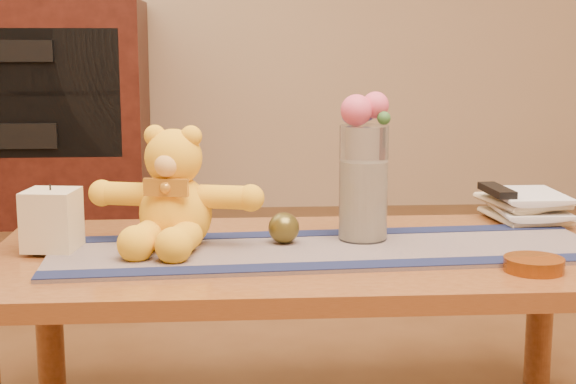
{
  "coord_description": "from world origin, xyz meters",
  "views": [
    {
      "loc": [
        -0.17,
        -1.79,
        0.9
      ],
      "look_at": [
        -0.05,
        0.0,
        0.58
      ],
      "focal_mm": 52.45,
      "sensor_mm": 36.0,
      "label": 1
    }
  ],
  "objects": [
    {
      "name": "potpourri_fill",
      "position": [
        0.12,
        0.06,
        0.55
      ],
      "size": [
        0.09,
        0.09,
        0.18
      ],
      "primitive_type": "cylinder",
      "color": "beige",
      "rests_on": "glass_vase"
    },
    {
      "name": "stereo_lower",
      "position": [
        -1.2,
        2.35,
        0.46
      ],
      "size": [
        0.42,
        0.28,
        0.12
      ],
      "primitive_type": "cube",
      "color": "black",
      "rests_on": "media_cabinet"
    },
    {
      "name": "book_lower",
      "position": [
        0.5,
        0.24,
        0.48
      ],
      "size": [
        0.17,
        0.23,
        0.02
      ],
      "primitive_type": "imported",
      "rotation": [
        0.0,
        0.0,
        -0.04
      ],
      "color": "beige",
      "rests_on": "book_bottom"
    },
    {
      "name": "coffee_table_top",
      "position": [
        0.0,
        0.0,
        0.43
      ],
      "size": [
        1.4,
        0.7,
        0.04
      ],
      "primitive_type": "cube",
      "color": "brown",
      "rests_on": "floor"
    },
    {
      "name": "blue_flower_back",
      "position": [
        0.13,
        0.09,
        0.75
      ],
      "size": [
        0.04,
        0.04,
        0.04
      ],
      "primitive_type": "sphere",
      "color": "#5754B7",
      "rests_on": "glass_vase"
    },
    {
      "name": "teddy_bear",
      "position": [
        -0.3,
        0.04,
        0.58
      ],
      "size": [
        0.43,
        0.38,
        0.25
      ],
      "primitive_type": null,
      "rotation": [
        0.0,
        0.0,
        -0.25
      ],
      "color": "yellow",
      "rests_on": "persian_runner"
    },
    {
      "name": "table_leg_bl",
      "position": [
        -0.64,
        0.29,
        0.21
      ],
      "size": [
        0.07,
        0.07,
        0.41
      ],
      "primitive_type": "cylinder",
      "color": "brown",
      "rests_on": "floor"
    },
    {
      "name": "runner_border_near",
      "position": [
        0.04,
        -0.17,
        0.46
      ],
      "size": [
        1.2,
        0.13,
        0.0
      ],
      "primitive_type": "cube",
      "rotation": [
        0.0,
        0.0,
        0.06
      ],
      "color": "#141B3D",
      "rests_on": "persian_runner"
    },
    {
      "name": "glass_vase",
      "position": [
        0.12,
        0.06,
        0.59
      ],
      "size": [
        0.11,
        0.11,
        0.26
      ],
      "primitive_type": "cylinder",
      "color": "silver",
      "rests_on": "persian_runner"
    },
    {
      "name": "media_cabinet",
      "position": [
        -1.2,
        2.48,
        0.55
      ],
      "size": [
        1.2,
        0.5,
        1.1
      ],
      "primitive_type": "cube",
      "color": "black",
      "rests_on": "floor"
    },
    {
      "name": "persian_runner",
      "position": [
        0.04,
        -0.02,
        0.45
      ],
      "size": [
        1.22,
        0.42,
        0.01
      ],
      "primitive_type": "cube",
      "rotation": [
        0.0,
        0.0,
        0.06
      ],
      "color": "#171A41",
      "rests_on": "coffee_table_top"
    },
    {
      "name": "runner_border_far",
      "position": [
        0.03,
        0.12,
        0.46
      ],
      "size": [
        1.2,
        0.13,
        0.0
      ],
      "primitive_type": "cube",
      "rotation": [
        0.0,
        0.0,
        0.06
      ],
      "color": "#141B3D",
      "rests_on": "persian_runner"
    },
    {
      "name": "cabinet_cavity",
      "position": [
        -1.2,
        2.25,
        0.66
      ],
      "size": [
        1.02,
        0.03,
        0.61
      ],
      "primitive_type": "cube",
      "color": "black",
      "rests_on": "media_cabinet"
    },
    {
      "name": "leaf_sprig",
      "position": [
        0.16,
        0.04,
        0.74
      ],
      "size": [
        0.03,
        0.03,
        0.03
      ],
      "primitive_type": "sphere",
      "color": "#33662D",
      "rests_on": "glass_vase"
    },
    {
      "name": "bronze_ball",
      "position": [
        -0.06,
        0.03,
        0.49
      ],
      "size": [
        0.08,
        0.08,
        0.07
      ],
      "primitive_type": "sphere",
      "rotation": [
        0.0,
        0.0,
        -0.18
      ],
      "color": "#53491B",
      "rests_on": "persian_runner"
    },
    {
      "name": "rose_left",
      "position": [
        0.1,
        0.05,
        0.75
      ],
      "size": [
        0.07,
        0.07,
        0.07
      ],
      "primitive_type": "sphere",
      "color": "#E04F6D",
      "rests_on": "glass_vase"
    },
    {
      "name": "amber_dish",
      "position": [
        0.43,
        -0.21,
        0.46
      ],
      "size": [
        0.14,
        0.14,
        0.03
      ],
      "primitive_type": "cylinder",
      "rotation": [
        0.0,
        0.0,
        -0.22
      ],
      "color": "#BF5914",
      "rests_on": "coffee_table_top"
    },
    {
      "name": "book_upper",
      "position": [
        0.48,
        0.25,
        0.5
      ],
      "size": [
        0.2,
        0.25,
        0.02
      ],
      "primitive_type": "imported",
      "rotation": [
        0.0,
        0.0,
        0.16
      ],
      "color": "beige",
      "rests_on": "book_lower"
    },
    {
      "name": "stereo_upper",
      "position": [
        -1.2,
        2.35,
        0.86
      ],
      "size": [
        0.42,
        0.28,
        0.1
      ],
      "primitive_type": "cube",
      "color": "black",
      "rests_on": "media_cabinet"
    },
    {
      "name": "tv_remote",
      "position": [
        0.49,
        0.24,
        0.54
      ],
      "size": [
        0.05,
        0.16,
        0.02
      ],
      "primitive_type": "cube",
      "rotation": [
        0.0,
        0.0,
        0.05
      ],
      "color": "black",
      "rests_on": "book_top"
    },
    {
      "name": "pillar_candle",
      "position": [
        -0.56,
        0.02,
        0.52
      ],
      "size": [
        0.12,
        0.12,
        0.13
      ],
      "primitive_type": "cube",
      "rotation": [
        0.0,
        0.0,
        -0.15
      ],
      "color": "beige",
      "rests_on": "persian_runner"
    },
    {
      "name": "blue_flower_side",
      "position": [
        0.09,
        0.08,
        0.74
      ],
      "size": [
        0.04,
        0.04,
        0.04
      ],
      "primitive_type": "sphere",
      "color": "#5754B7",
      "rests_on": "glass_vase"
    },
    {
      "name": "table_leg_br",
      "position": [
        0.64,
        0.29,
        0.21
      ],
      "size": [
        0.07,
        0.07,
        0.41
      ],
      "primitive_type": "cylinder",
      "color": "brown",
      "rests_on": "floor"
    },
    {
      "name": "book_bottom",
      "position": [
        0.49,
        0.25,
        0.46
      ],
      "size": [
        0.19,
        0.24,
        0.02
      ],
      "primitive_type": "imported",
      "rotation": [
        0.0,
        0.0,
        0.1
      ],
      "color": "beige",
      "rests_on": "coffee_table_top"
    },
    {
      "name": "cabinet_shelf",
      "position": [
        -1.2,
        2.33,
        0.66
      ],
      "size": [
        1.02,
        0.2,
        0.02
      ],
      "primitive_type": "cube",
      "color": "black",
      "rests_on": "media_cabinet"
    },
    {
      "name": "rose_right",
      "position": [
        0.15,
        0.06,
        0.76
      ],
      "size": [
        0.06,
        0.06,
        0.06
      ],
      "primitive_type": "sphere",
      "color": "#E04F6D",
      "rests_on": "glass_vase"
    },
    {
      "name": "book_top",
      "position": [
        0.49,
        0.25,
        0.52
      ],
      "size": [
        0.16,
        0.22,
        0.02
      ],
      "primitive_type": "imported",
      "rotation": [
        0.0,
        0.0,
        -0.0
      ],
      "color": "beige",
      "rests_on": "book_upper"
    },
    {
      "name": "candle_wick",
      "position": [
        -0.56,
        0.02,
        0.59
      ],
      "size": [
        0.0,
        0.0,
        0.01
      ],
      "primitive_type": "cylinder",
      "rotation": [
        0.0,
        0.0,
        -0.15
      ],
      "color": "black",
      "rests_on": "pillar_candle"
    }
  ]
}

